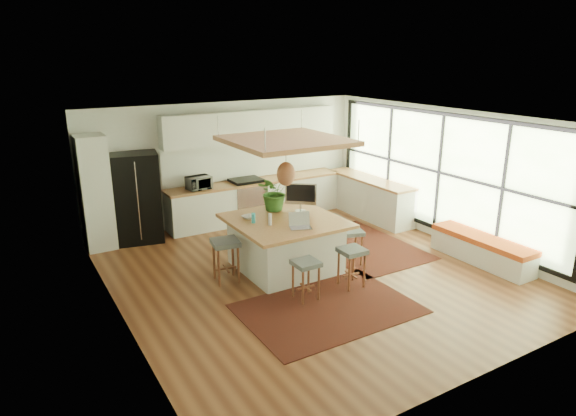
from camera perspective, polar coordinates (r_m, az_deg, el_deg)
floor at (r=8.92m, az=2.77°, el=-7.39°), size 7.00×7.00×0.00m
ceiling at (r=8.17m, az=3.05°, el=10.08°), size 7.00×7.00×0.00m
wall_back at (r=11.44m, az=-6.88°, el=5.20°), size 6.50×0.00×6.50m
wall_front at (r=6.04m, az=21.75°, el=-7.16°), size 6.50×0.00×6.50m
wall_left at (r=7.25m, az=-19.04°, el=-2.80°), size 0.00×7.00×7.00m
wall_right at (r=10.55m, az=17.80°, el=3.46°), size 0.00×7.00×7.00m
window_wall at (r=10.52m, az=17.71°, el=3.71°), size 0.10×6.20×2.60m
pantry at (r=10.37m, az=-21.12°, el=1.60°), size 0.55×0.60×2.25m
back_counter_base at (r=11.61m, az=-3.60°, el=0.83°), size 4.20×0.60×0.88m
back_counter_top at (r=11.49m, az=-3.64°, el=3.03°), size 4.24×0.64×0.05m
backsplash at (r=11.65m, az=-4.37°, el=5.49°), size 4.20×0.02×0.80m
upper_cabinets at (r=11.37m, az=-4.09°, el=9.30°), size 4.20×0.34×0.70m
range at (r=11.48m, az=-4.71°, el=0.94°), size 0.76×0.62×1.00m
right_counter_base at (r=11.94m, az=9.25°, el=1.10°), size 0.60×2.50×0.88m
right_counter_top at (r=11.82m, az=9.36°, el=3.25°), size 0.64×2.54×0.05m
window_bench at (r=9.92m, az=21.19°, el=-4.43°), size 0.52×2.00×0.50m
ceiling_panel at (r=8.45m, az=-0.24°, el=5.88°), size 1.86×1.86×0.80m
rug_near at (r=7.77m, az=4.59°, el=-11.34°), size 2.60×1.80×0.01m
rug_right at (r=10.19m, az=8.31°, el=-4.30°), size 1.80×2.60×0.01m
fridge at (r=10.56m, az=-16.84°, el=1.17°), size 1.03×0.88×1.83m
island at (r=8.93m, az=-0.34°, el=-4.10°), size 1.85×1.85×0.93m
stool_near_left at (r=7.88m, az=2.05°, el=-8.01°), size 0.38×0.38×0.65m
stool_near_right at (r=8.36m, az=7.24°, el=-6.63°), size 0.41×0.41×0.67m
stool_right_front at (r=9.23m, az=7.19°, el=-4.25°), size 0.49×0.49×0.66m
stool_right_back at (r=9.83m, az=4.92°, el=-2.80°), size 0.41×0.41×0.67m
stool_left_side at (r=8.54m, az=-7.08°, el=-6.07°), size 0.50×0.50×0.74m
laptop at (r=8.29m, az=1.44°, el=-1.52°), size 0.47×0.48×0.27m
monitor at (r=9.12m, az=1.46°, el=1.16°), size 0.58×0.54×0.54m
microwave at (r=10.85m, az=-10.15°, el=3.00°), size 0.53×0.34×0.34m
island_plant at (r=9.22m, az=-1.56°, el=1.46°), size 0.85×0.89×0.56m
island_bowl at (r=8.82m, az=-4.53°, el=-1.04°), size 0.27×0.27×0.05m
island_bottle_0 at (r=8.58m, az=-3.85°, el=-1.09°), size 0.07×0.07×0.19m
island_bottle_1 at (r=8.43m, az=-2.17°, el=-1.38°), size 0.07×0.07×0.19m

